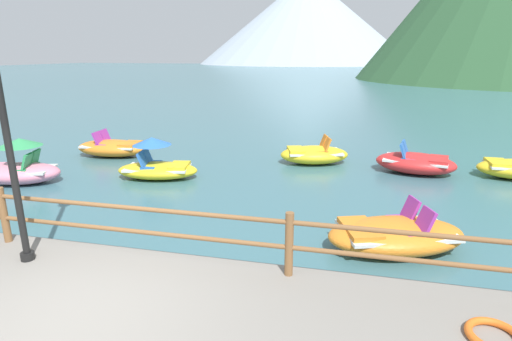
# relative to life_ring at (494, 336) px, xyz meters

# --- Properties ---
(ground_plane) EXTENTS (200.00, 200.00, 0.00)m
(ground_plane) POSITION_rel_life_ring_xyz_m (-4.81, 39.29, -0.45)
(ground_plane) COLOR #3D6B75
(dock_railing) EXTENTS (23.92, 0.12, 0.95)m
(dock_railing) POSITION_rel_life_ring_xyz_m (-4.81, 0.84, 0.54)
(dock_railing) COLOR brown
(dock_railing) RESTS_ON promenade_dock
(life_ring) EXTENTS (0.61, 0.61, 0.09)m
(life_ring) POSITION_rel_life_ring_xyz_m (0.00, 0.00, 0.00)
(life_ring) COLOR orange
(life_ring) RESTS_ON promenade_dock
(pedal_boat_0) EXTENTS (2.46, 1.81, 0.89)m
(pedal_boat_0) POSITION_rel_life_ring_xyz_m (-2.77, 8.61, -0.15)
(pedal_boat_0) COLOR yellow
(pedal_boat_0) RESTS_ON ground
(pedal_boat_1) EXTENTS (2.54, 1.40, 0.89)m
(pedal_boat_1) POSITION_rel_life_ring_xyz_m (-9.69, 8.01, -0.15)
(pedal_boat_1) COLOR orange
(pedal_boat_1) RESTS_ON ground
(pedal_boat_3) EXTENTS (2.44, 1.50, 1.19)m
(pedal_boat_3) POSITION_rel_life_ring_xyz_m (-6.98, 5.93, -0.07)
(pedal_boat_3) COLOR yellow
(pedal_boat_3) RESTS_ON ground
(pedal_boat_5) EXTENTS (2.36, 1.72, 1.26)m
(pedal_boat_5) POSITION_rel_life_ring_xyz_m (-10.43, 4.66, -0.02)
(pedal_boat_5) COLOR pink
(pedal_boat_5) RESTS_ON ground
(pedal_boat_6) EXTENTS (2.82, 2.12, 0.88)m
(pedal_boat_6) POSITION_rel_life_ring_xyz_m (-0.77, 2.83, -0.15)
(pedal_boat_6) COLOR orange
(pedal_boat_6) RESTS_ON ground
(pedal_boat_7) EXTENTS (2.51, 1.78, 0.91)m
(pedal_boat_7) POSITION_rel_life_ring_xyz_m (0.29, 8.18, -0.13)
(pedal_boat_7) COLOR red
(pedal_boat_7) RESTS_ON ground
(distant_peak) EXTENTS (73.65, 73.65, 29.14)m
(distant_peak) POSITION_rel_life_ring_xyz_m (-18.30, 144.14, 14.12)
(distant_peak) COLOR #9EADBC
(distant_peak) RESTS_ON ground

